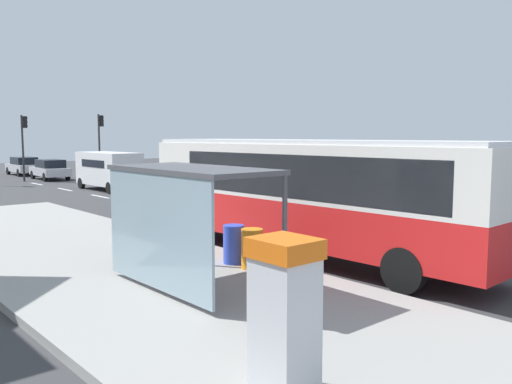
{
  "coord_description": "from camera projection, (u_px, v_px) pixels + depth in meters",
  "views": [
    {
      "loc": [
        -12.29,
        -8.42,
        3.33
      ],
      "look_at": [
        -1.0,
        4.57,
        1.5
      ],
      "focal_mm": 37.44,
      "sensor_mm": 36.0,
      "label": 1
    }
  ],
  "objects": [
    {
      "name": "ticket_machine",
      "position": [
        284.0,
        316.0,
        6.42
      ],
      "size": [
        0.66,
        0.76,
        1.94
      ],
      "color": "silver",
      "rests_on": "sidewalk_platform"
    },
    {
      "name": "sidewalk_platform",
      "position": [
        150.0,
        280.0,
        12.01
      ],
      "size": [
        6.2,
        30.0,
        0.18
      ],
      "primitive_type": "cube",
      "color": "#999993",
      "rests_on": "ground"
    },
    {
      "name": "recycling_bin_blue",
      "position": [
        234.0,
        244.0,
        13.18
      ],
      "size": [
        0.52,
        0.52,
        0.95
      ],
      "primitive_type": "cylinder",
      "color": "blue",
      "rests_on": "sidewalk_platform"
    },
    {
      "name": "sedan_near",
      "position": [
        50.0,
        169.0,
        40.16
      ],
      "size": [
        2.0,
        4.47,
        1.52
      ],
      "color": "#B7B7BC",
      "rests_on": "ground"
    },
    {
      "name": "bus_shelter",
      "position": [
        179.0,
        196.0,
        10.84
      ],
      "size": [
        1.8,
        4.0,
        2.5
      ],
      "color": "#4C4C51",
      "rests_on": "sidewalk_platform"
    },
    {
      "name": "lane_stripe_seg_4",
      "position": [
        146.0,
        206.0,
        25.36
      ],
      "size": [
        0.16,
        2.2,
        0.01
      ],
      "primitive_type": "cube",
      "color": "silver",
      "rests_on": "ground"
    },
    {
      "name": "sedan_far",
      "position": [
        24.0,
        166.0,
        44.69
      ],
      "size": [
        1.91,
        4.43,
        1.52
      ],
      "color": "#B7B7BC",
      "rests_on": "ground"
    },
    {
      "name": "recycling_bin_orange",
      "position": [
        252.0,
        249.0,
        12.65
      ],
      "size": [
        0.52,
        0.52,
        0.95
      ],
      "primitive_type": "cylinder",
      "color": "orange",
      "rests_on": "sidewalk_platform"
    },
    {
      "name": "ground_plane",
      "position": [
        141.0,
        207.0,
        25.2
      ],
      "size": [
        56.0,
        92.0,
        0.04
      ],
      "primitive_type": "cube",
      "color": "#38383A"
    },
    {
      "name": "lane_stripe_seg_7",
      "position": [
        37.0,
        184.0,
        36.62
      ],
      "size": [
        0.16,
        2.2,
        0.01
      ],
      "primitive_type": "cube",
      "color": "silver",
      "rests_on": "ground"
    },
    {
      "name": "lane_stripe_seg_1",
      "position": [
        429.0,
        262.0,
        14.1
      ],
      "size": [
        0.16,
        2.2,
        0.01
      ],
      "primitive_type": "cube",
      "color": "silver",
      "rests_on": "ground"
    },
    {
      "name": "lane_stripe_seg_6",
      "position": [
        65.0,
        189.0,
        32.87
      ],
      "size": [
        0.16,
        2.2,
        0.01
      ],
      "primitive_type": "cube",
      "color": "silver",
      "rests_on": "ground"
    },
    {
      "name": "white_van",
      "position": [
        109.0,
        168.0,
        32.46
      ],
      "size": [
        2.05,
        5.21,
        2.3
      ],
      "color": "white",
      "rests_on": "ground"
    },
    {
      "name": "lane_stripe_seg_5",
      "position": [
        100.0,
        196.0,
        29.11
      ],
      "size": [
        0.16,
        2.2,
        0.01
      ],
      "primitive_type": "cube",
      "color": "silver",
      "rests_on": "ground"
    },
    {
      "name": "traffic_light_near_side",
      "position": [
        100.0,
        136.0,
        40.54
      ],
      "size": [
        0.49,
        0.28,
        4.92
      ],
      "color": "#2D2D2D",
      "rests_on": "ground"
    },
    {
      "name": "bus",
      "position": [
        308.0,
        190.0,
        14.57
      ],
      "size": [
        2.83,
        11.08,
        3.21
      ],
      "color": "red",
      "rests_on": "ground"
    },
    {
      "name": "lane_stripe_seg_3",
      "position": [
        208.0,
        218.0,
        21.61
      ],
      "size": [
        0.16,
        2.2,
        0.01
      ],
      "primitive_type": "cube",
      "color": "silver",
      "rests_on": "ground"
    },
    {
      "name": "traffic_light_median",
      "position": [
        24.0,
        137.0,
        38.43
      ],
      "size": [
        0.49,
        0.28,
        4.78
      ],
      "color": "#2D2D2D",
      "rests_on": "ground"
    },
    {
      "name": "lane_stripe_seg_2",
      "position": [
        295.0,
        235.0,
        17.86
      ],
      "size": [
        0.16,
        2.2,
        0.01
      ],
      "primitive_type": "cube",
      "color": "silver",
      "rests_on": "ground"
    }
  ]
}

